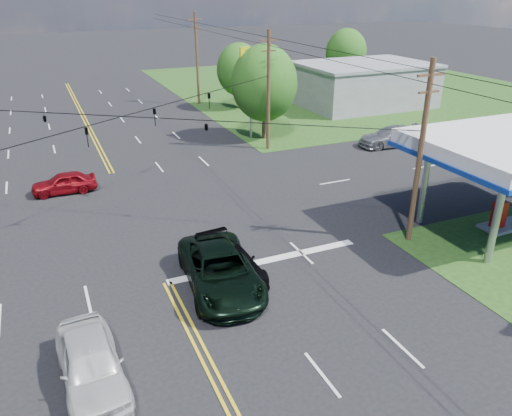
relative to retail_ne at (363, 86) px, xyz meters
name	(u,v)px	position (x,y,z in m)	size (l,w,h in m)	color
ground	(133,216)	(-30.00, -20.00, -2.20)	(280.00, 280.00, 0.00)	black
grass_ne	(342,85)	(5.00, 12.00, -2.20)	(46.00, 48.00, 0.03)	#1F3C13
stop_bar	(266,261)	(-25.00, -28.00, -2.20)	(10.00, 0.50, 0.02)	silver
retail_ne	(363,86)	(0.00, 0.00, 0.00)	(14.00, 10.00, 4.40)	slate
pole_se	(420,152)	(-17.00, -29.00, 2.72)	(1.60, 0.28, 9.50)	#462E1D
pole_ne	(268,90)	(-17.00, -11.00, 2.72)	(1.60, 0.28, 9.50)	#462E1D
pole_right_far	(197,58)	(-17.00, 8.00, 2.97)	(1.60, 0.28, 10.00)	#462E1D
span_wire_signals	(122,116)	(-30.00, -20.00, 3.80)	(26.00, 18.00, 1.13)	black
power_lines	(124,73)	(-30.00, -22.00, 6.40)	(26.04, 100.00, 0.64)	black
tree_right_a	(264,83)	(-16.00, -8.00, 2.67)	(5.70, 5.70, 8.18)	#462E1D
tree_right_b	(239,70)	(-13.50, 4.00, 2.02)	(4.94, 4.94, 7.09)	#462E1D
tree_far_r	(346,53)	(4.00, 10.00, 2.34)	(5.32, 5.32, 7.63)	#462E1D
pickup_dkgreen	(220,270)	(-27.85, -29.33, -1.30)	(2.98, 6.47, 1.80)	black
suv_black	(231,262)	(-27.00, -28.50, -1.51)	(1.94, 4.76, 1.38)	black
pickup_white	(91,363)	(-33.90, -33.20, -1.35)	(2.01, 4.99, 1.70)	silver
sedan_red	(64,183)	(-33.40, -14.50, -1.51)	(1.64, 4.08, 1.39)	maroon
sedan_far	(392,137)	(-7.04, -14.50, -1.38)	(2.31, 5.69, 1.65)	#99999D
polesign_ne	(251,68)	(-17.00, -7.35, 3.96)	(2.17, 0.78, 7.93)	#A5A5AA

